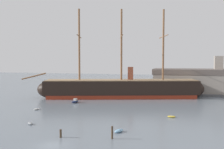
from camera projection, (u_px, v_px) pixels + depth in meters
The scene contains 11 objects.
ground_plane at pixel (52, 145), 40.41m from camera, with size 400.00×400.00×0.00m, color slate.
tall_ship at pixel (121, 88), 91.29m from camera, with size 65.84×24.69×32.48m.
dinghy_foreground_left at pixel (30, 123), 53.59m from camera, with size 2.00×1.91×0.46m.
dinghy_foreground_right at pixel (119, 131), 47.83m from camera, with size 1.92×2.55×0.55m.
dinghy_mid_left at pixel (37, 109), 69.18m from camera, with size 1.69×2.07×0.45m.
dinghy_mid_right at pixel (171, 117), 59.98m from camera, with size 1.96×0.89×0.46m.
motorboat_alongside_bow at pixel (75, 101), 80.58m from camera, with size 2.02×3.48×1.37m.
mooring_piling_nearest at pixel (61, 133), 44.49m from camera, with size 0.40×0.40×1.48m, color #423323.
mooring_piling_left_pair at pixel (112, 133), 43.71m from camera, with size 0.34×0.34×2.29m, color #423323.
dockside_warehouse_right at pixel (200, 81), 102.64m from camera, with size 40.99×17.54×15.60m.
seagull_in_flight at pixel (142, 77), 56.59m from camera, with size 1.36×0.57×0.14m.
Camera 1 is at (19.75, -35.77, 14.01)m, focal length 39.59 mm.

